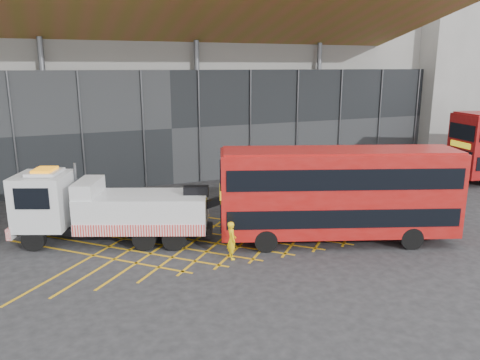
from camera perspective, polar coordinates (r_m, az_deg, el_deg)
name	(u,v)px	position (r m, az deg, el deg)	size (l,w,h in m)	color
ground_plane	(196,240)	(23.06, -5.44, -7.32)	(120.00, 120.00, 0.00)	#232426
road_markings	(241,233)	(23.84, 0.10, -6.52)	(21.56, 7.16, 0.01)	gold
construction_building	(146,57)	(39.84, -11.44, 14.50)	(55.00, 23.97, 18.00)	gray
east_building	(448,48)	(53.07, 24.05, 14.46)	(15.00, 12.00, 20.00)	gray
recovery_truck	(106,208)	(23.07, -16.07, -3.32)	(10.32, 5.83, 3.70)	black
bus_towed	(338,191)	(22.52, 11.88, -1.36)	(11.28, 6.27, 4.52)	#9E0F0C
worker	(232,240)	(20.59, -1.02, -7.35)	(0.62, 0.41, 1.71)	yellow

